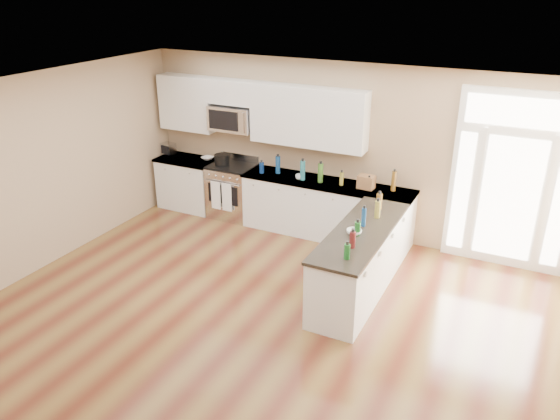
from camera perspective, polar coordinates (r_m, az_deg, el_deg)
name	(u,v)px	position (r m, az deg, el deg)	size (l,w,h in m)	color
ground	(212,368)	(6.32, -7.12, -16.08)	(8.00, 8.00, 0.00)	#582718
room_shell	(203,228)	(5.40, -8.02, -1.92)	(8.00, 8.00, 8.00)	tan
back_cabinet_left	(189,185)	(10.21, -9.48, 2.63)	(1.10, 0.66, 0.94)	silver
back_cabinet_right	(326,211)	(8.98, 4.81, -0.08)	(2.85, 0.66, 0.94)	silver
peninsula_cabinet	(360,264)	(7.43, 8.35, -5.56)	(0.69, 2.32, 0.94)	silver
upper_cabinet_left	(188,103)	(9.91, -9.61, 10.98)	(1.04, 0.33, 0.95)	silver
upper_cabinet_right	(308,117)	(8.78, 2.95, 9.69)	(1.94, 0.33, 0.95)	silver
upper_cabinet_short	(233,92)	(9.35, -4.96, 12.20)	(0.82, 0.33, 0.40)	silver
microwave	(232,118)	(9.41, -5.00, 9.53)	(0.78, 0.41, 0.42)	silver
entry_door	(512,182)	(8.40, 23.11, 2.72)	(1.70, 0.10, 2.60)	white
kitchen_range	(232,191)	(9.70, -4.99, 2.01)	(0.77, 0.68, 1.08)	silver
stockpot	(222,159)	(9.58, -6.10, 5.31)	(0.26, 0.26, 0.20)	black
toaster_oven	(168,148)	(10.36, -11.59, 6.32)	(0.24, 0.19, 0.21)	silver
cardboard_box	(366,182)	(8.57, 9.01, 2.92)	(0.25, 0.18, 0.21)	brown
bowl_left	(208,158)	(9.93, -7.58, 5.39)	(0.21, 0.21, 0.05)	white
bowl_peninsula	(354,232)	(7.05, 7.76, -2.28)	(0.20, 0.20, 0.06)	white
cup_counter	(299,177)	(8.88, 1.97, 3.50)	(0.11, 0.11, 0.08)	white
counter_bottles	(335,190)	(8.11, 5.79, 2.08)	(2.39, 2.46, 0.32)	#19591E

